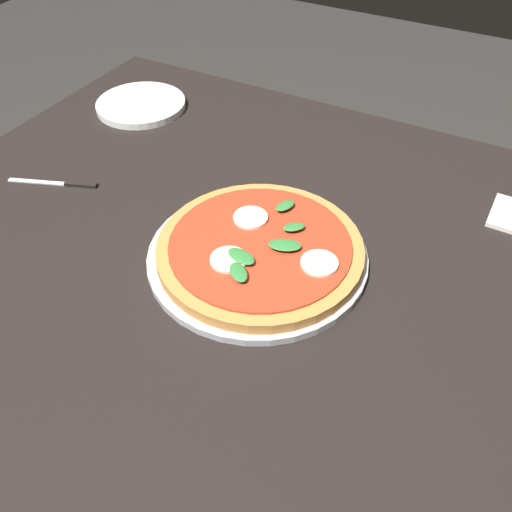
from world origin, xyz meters
name	(u,v)px	position (x,y,z in m)	size (l,w,h in m)	color
ground_plane	(253,471)	(0.00, 0.00, 0.00)	(6.00, 6.00, 0.00)	#2D2B28
dining_table	(252,299)	(0.00, 0.00, 0.61)	(1.21, 1.00, 0.71)	black
serving_tray	(256,258)	(0.01, 0.00, 0.71)	(0.33, 0.33, 0.01)	#B2B2B7
pizza	(260,250)	(0.02, 0.00, 0.73)	(0.31, 0.31, 0.03)	#C6843F
plate_white	(141,105)	(-0.43, 0.30, 0.71)	(0.19, 0.19, 0.01)	white
knife	(64,183)	(-0.38, 0.01, 0.71)	(0.16, 0.07, 0.01)	black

